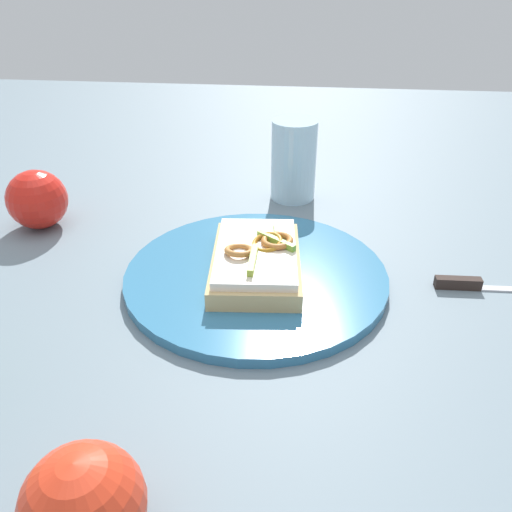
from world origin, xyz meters
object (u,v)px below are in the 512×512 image
(apple_1, at_px, (37,199))
(drinking_glass, at_px, (294,160))
(plate, at_px, (256,275))
(sandwich, at_px, (256,259))
(apple_2, at_px, (84,506))
(knife, at_px, (472,285))

(apple_1, relative_size, drinking_glass, 0.67)
(plate, height_order, drinking_glass, drinking_glass)
(sandwich, bearing_deg, apple_2, -17.15)
(apple_1, xyz_separation_m, drinking_glass, (-0.34, -0.14, 0.02))
(knife, bearing_deg, plate, 179.93)
(apple_1, bearing_deg, plate, 161.49)
(plate, relative_size, sandwich, 1.80)
(plate, relative_size, apple_2, 3.90)
(apple_1, xyz_separation_m, apple_2, (-0.24, 0.43, -0.00))
(apple_1, distance_m, apple_2, 0.49)
(sandwich, bearing_deg, plate, -75.42)
(drinking_glass, bearing_deg, knife, 132.96)
(sandwich, xyz_separation_m, knife, (-0.25, -0.01, -0.02))
(plate, bearing_deg, knife, -178.12)
(drinking_glass, bearing_deg, sandwich, 82.82)
(plate, xyz_separation_m, apple_2, (0.07, 0.32, 0.03))
(apple_2, bearing_deg, apple_1, -60.75)
(apple_1, relative_size, knife, 0.66)
(apple_2, height_order, knife, apple_2)
(drinking_glass, bearing_deg, plate, 82.70)
(apple_2, bearing_deg, knife, -133.82)
(apple_1, bearing_deg, sandwich, 161.55)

